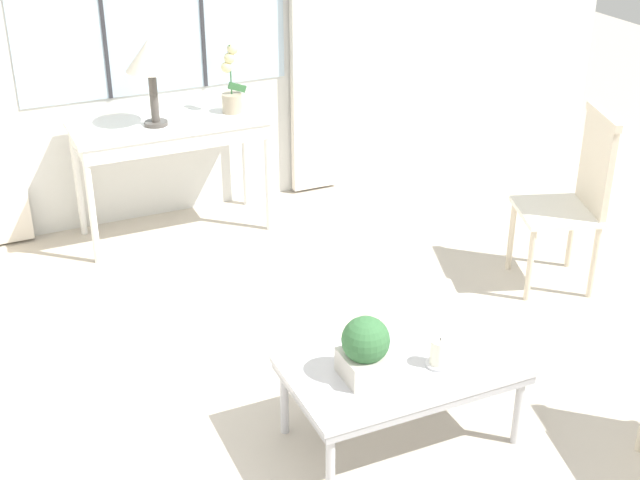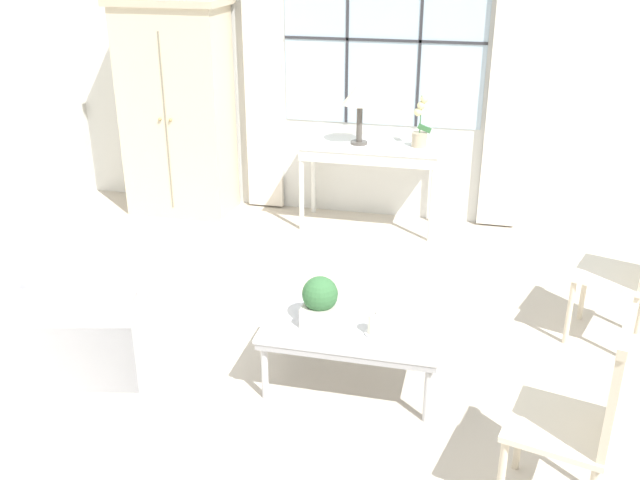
# 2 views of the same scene
# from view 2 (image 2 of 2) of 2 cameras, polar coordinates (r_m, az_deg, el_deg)

# --- Properties ---
(ground_plane) EXTENTS (14.00, 14.00, 0.00)m
(ground_plane) POSITION_cam_2_polar(r_m,az_deg,el_deg) (4.30, -1.85, -12.13)
(ground_plane) COLOR #BCB2A3
(wall_back_windowed) EXTENTS (7.20, 0.14, 2.80)m
(wall_back_windowed) POSITION_cam_2_polar(r_m,az_deg,el_deg) (6.56, 5.07, 13.63)
(wall_back_windowed) COLOR silver
(wall_back_windowed) RESTS_ON ground_plane
(armoire) EXTENTS (1.03, 0.59, 1.98)m
(armoire) POSITION_cam_2_polar(r_m,az_deg,el_deg) (6.84, -11.35, 10.24)
(armoire) COLOR beige
(armoire) RESTS_ON ground_plane
(console_table) EXTENTS (1.24, 0.53, 0.79)m
(console_table) POSITION_cam_2_polar(r_m,az_deg,el_deg) (6.38, 4.09, 7.00)
(console_table) COLOR white
(console_table) RESTS_ON ground_plane
(table_lamp) EXTENTS (0.31, 0.31, 0.55)m
(table_lamp) POSITION_cam_2_polar(r_m,az_deg,el_deg) (6.22, 3.23, 11.50)
(table_lamp) COLOR #4C4742
(table_lamp) RESTS_ON console_table
(potted_orchid) EXTENTS (0.17, 0.13, 0.45)m
(potted_orchid) POSITION_cam_2_polar(r_m,az_deg,el_deg) (6.25, 8.01, 8.88)
(potted_orchid) COLOR tan
(potted_orchid) RESTS_ON console_table
(armchair_upholstered) EXTENTS (1.03, 1.04, 0.86)m
(armchair_upholstered) POSITION_cam_2_polar(r_m,az_deg,el_deg) (4.76, -18.81, -5.62)
(armchair_upholstered) COLOR #B2B2B7
(armchair_upholstered) RESTS_ON ground_plane
(side_chair_wooden) EXTENTS (0.56, 0.56, 1.07)m
(side_chair_wooden) POSITION_cam_2_polar(r_m,az_deg,el_deg) (4.90, 23.73, -1.51)
(side_chair_wooden) COLOR white
(side_chair_wooden) RESTS_ON ground_plane
(accent_chair_wooden) EXTENTS (0.53, 0.53, 1.03)m
(accent_chair_wooden) POSITION_cam_2_polar(r_m,az_deg,el_deg) (3.40, 20.52, -12.65)
(accent_chair_wooden) COLOR beige
(accent_chair_wooden) RESTS_ON ground_plane
(coffee_table) EXTENTS (1.03, 0.60, 0.41)m
(coffee_table) POSITION_cam_2_polar(r_m,az_deg,el_deg) (4.18, 2.67, -7.29)
(coffee_table) COLOR #BCBCC1
(coffee_table) RESTS_ON ground_plane
(potted_plant_small) EXTENTS (0.21, 0.21, 0.29)m
(potted_plant_small) POSITION_cam_2_polar(r_m,az_deg,el_deg) (4.11, -0.00, -4.87)
(potted_plant_small) COLOR #BCB7AD
(potted_plant_small) RESTS_ON coffee_table
(pillar_candle) EXTENTS (0.12, 0.12, 0.14)m
(pillar_candle) POSITION_cam_2_polar(r_m,az_deg,el_deg) (4.05, 4.43, -6.80)
(pillar_candle) COLOR silver
(pillar_candle) RESTS_ON coffee_table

